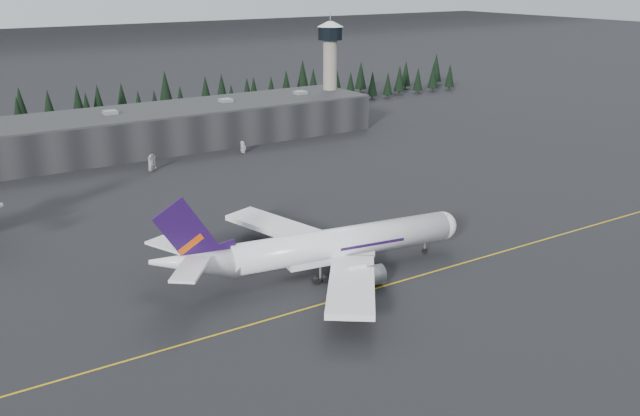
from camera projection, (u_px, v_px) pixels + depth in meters
ground at (378, 282)px, 132.87m from camera, size 1400.00×1400.00×0.00m
taxiline at (385, 286)px, 131.28m from camera, size 400.00×0.40×0.02m
terminal at (143, 130)px, 230.21m from camera, size 160.00×30.00×12.60m
control_tower at (330, 61)px, 266.09m from camera, size 10.00×10.00×37.70m
treeline at (107, 109)px, 259.23m from camera, size 360.00×20.00×15.00m
jet_main at (317, 247)px, 135.34m from camera, size 63.08×57.83×18.63m
gse_vehicle_a at (152, 169)px, 206.43m from camera, size 4.52×5.59×1.41m
gse_vehicle_b at (244, 151)px, 226.98m from camera, size 4.18×2.22×1.35m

